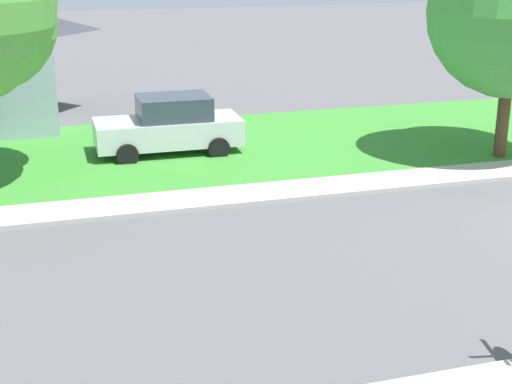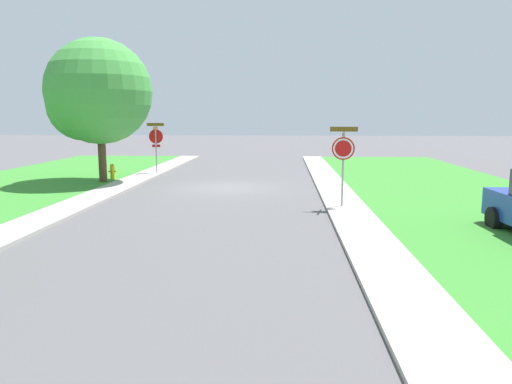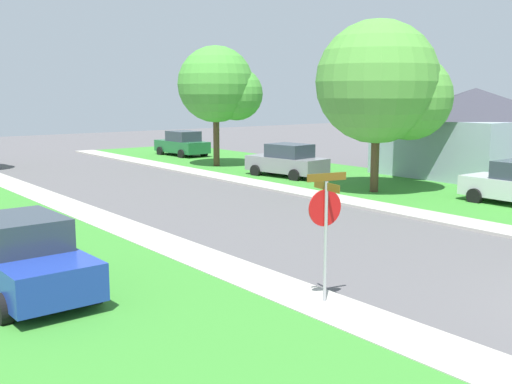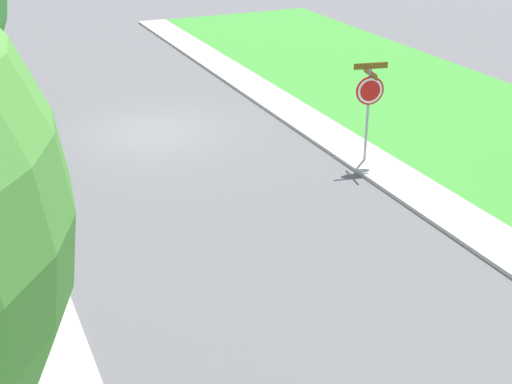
{
  "view_description": "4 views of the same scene",
  "coord_description": "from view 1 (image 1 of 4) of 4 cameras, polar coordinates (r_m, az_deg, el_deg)",
  "views": [
    {
      "loc": [
        -12.4,
        11.88,
        6.08
      ],
      "look_at": [
        0.97,
        7.92,
        1.4
      ],
      "focal_mm": 52.55,
      "sensor_mm": 36.0,
      "label": 1
    },
    {
      "loc": [
        -2.57,
        21.01,
        3.1
      ],
      "look_at": [
        -1.93,
        10.15,
        1.4
      ],
      "focal_mm": 33.88,
      "sensor_mm": 36.0,
      "label": 2
    },
    {
      "loc": [
        -13.19,
        -4.21,
        4.37
      ],
      "look_at": [
        -1.96,
        10.38,
        1.4
      ],
      "focal_mm": 43.47,
      "sensor_mm": 36.0,
      "label": 3
    },
    {
      "loc": [
        5.38,
        19.7,
        7.35
      ],
      "look_at": [
        0.13,
        7.95,
        1.4
      ],
      "focal_mm": 49.74,
      "sensor_mm": 36.0,
      "label": 4
    }
  ],
  "objects": [
    {
      "name": "lawn_east",
      "position": [
        22.62,
        -16.21,
        2.31
      ],
      "size": [
        8.0,
        56.0,
        0.08
      ],
      "primitive_type": "cube",
      "color": "#38842D",
      "rests_on": "ground"
    },
    {
      "name": "sidewalk_east",
      "position": [
        18.13,
        -15.93,
        -1.62
      ],
      "size": [
        1.4,
        56.0,
        0.1
      ],
      "primitive_type": "cube",
      "color": "#ADA89E",
      "rests_on": "ground"
    },
    {
      "name": "car_silver_driveway_right",
      "position": [
        22.49,
        -6.59,
        5.05
      ],
      "size": [
        2.07,
        4.32,
        1.76
      ],
      "color": "silver",
      "rests_on": "ground"
    }
  ]
}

